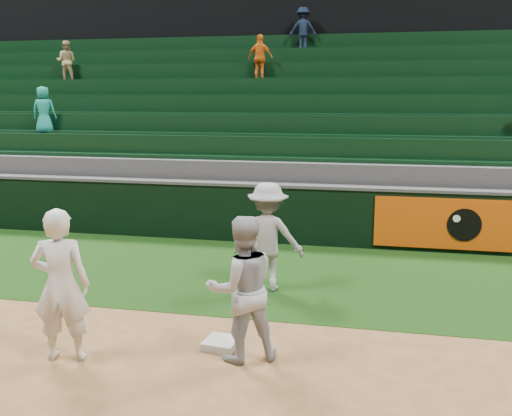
# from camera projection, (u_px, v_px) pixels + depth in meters

# --- Properties ---
(ground) EXTENTS (70.00, 70.00, 0.00)m
(ground) POSITION_uv_depth(u_px,v_px,m) (228.00, 347.00, 7.02)
(ground) COLOR brown
(ground) RESTS_ON ground
(foul_grass) EXTENTS (36.00, 4.20, 0.01)m
(foul_grass) POSITION_uv_depth(u_px,v_px,m) (272.00, 274.00, 9.90)
(foul_grass) COLOR black
(foul_grass) RESTS_ON ground
(upper_deck) EXTENTS (40.00, 12.00, 12.00)m
(upper_deck) POSITION_uv_depth(u_px,v_px,m) (339.00, 20.00, 22.60)
(upper_deck) COLOR black
(upper_deck) RESTS_ON ground
(first_base) EXTENTS (0.44, 0.44, 0.09)m
(first_base) POSITION_uv_depth(u_px,v_px,m) (221.00, 343.00, 7.02)
(first_base) COLOR silver
(first_base) RESTS_ON ground
(first_baseman) EXTENTS (0.74, 0.58, 1.81)m
(first_baseman) POSITION_uv_depth(u_px,v_px,m) (61.00, 285.00, 6.54)
(first_baseman) COLOR silver
(first_baseman) RESTS_ON ground
(baserunner) EXTENTS (1.04, 0.96, 1.72)m
(baserunner) POSITION_uv_depth(u_px,v_px,m) (242.00, 289.00, 6.56)
(baserunner) COLOR #A8ABB3
(baserunner) RESTS_ON ground
(base_coach) EXTENTS (1.12, 0.66, 1.72)m
(base_coach) POSITION_uv_depth(u_px,v_px,m) (268.00, 237.00, 8.94)
(base_coach) COLOR #93949F
(base_coach) RESTS_ON foul_grass
(field_wall) EXTENTS (36.00, 0.45, 1.25)m
(field_wall) POSITION_uv_depth(u_px,v_px,m) (293.00, 214.00, 11.88)
(field_wall) COLOR black
(field_wall) RESTS_ON ground
(stadium_seating) EXTENTS (36.00, 5.95, 5.60)m
(stadium_seating) POSITION_uv_depth(u_px,v_px,m) (313.00, 147.00, 15.30)
(stadium_seating) COLOR #3A3A3D
(stadium_seating) RESTS_ON ground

